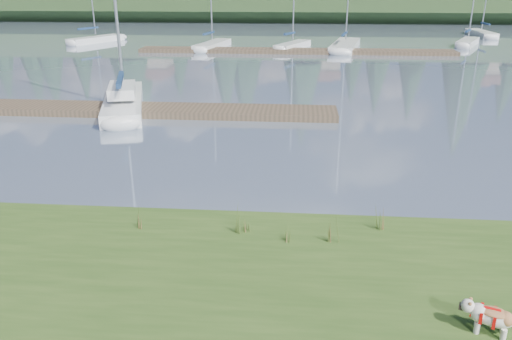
{
  "coord_description": "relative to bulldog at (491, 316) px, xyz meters",
  "views": [
    {
      "loc": [
        2.23,
        -12.28,
        5.5
      ],
      "look_at": [
        1.25,
        -0.5,
        1.04
      ],
      "focal_mm": 35.0,
      "sensor_mm": 36.0,
      "label": 1
    }
  ],
  "objects": [
    {
      "name": "dock_near",
      "position": [
        -9.33,
        14.58,
        -0.51
      ],
      "size": [
        16.0,
        2.0,
        0.3
      ],
      "primitive_type": "cube",
      "color": "#4C3D2C",
      "rests_on": "ground"
    },
    {
      "name": "dock_far",
      "position": [
        -3.33,
        35.58,
        -0.51
      ],
      "size": [
        26.0,
        2.2,
        0.3
      ],
      "primitive_type": "cube",
      "color": "#4C3D2C",
      "rests_on": "ground"
    },
    {
      "name": "weed_0",
      "position": [
        -4.33,
        2.96,
        -0.01
      ],
      "size": [
        0.17,
        0.14,
        0.71
      ],
      "color": "#475B23",
      "rests_on": "bank"
    },
    {
      "name": "sailboat_main",
      "position": [
        -11.24,
        15.95,
        -0.24
      ],
      "size": [
        3.88,
        8.3,
        11.84
      ],
      "rotation": [
        0.0,
        0.0,
        1.86
      ],
      "color": "silver",
      "rests_on": "ground"
    },
    {
      "name": "bulldog",
      "position": [
        0.0,
        0.0,
        0.0
      ],
      "size": [
        0.84,
        0.53,
        0.49
      ],
      "rotation": [
        0.0,
        0.0,
        2.78
      ],
      "color": "silver",
      "rests_on": "bank"
    },
    {
      "name": "bank",
      "position": [
        -5.33,
        -0.42,
        -0.48
      ],
      "size": [
        60.0,
        9.0,
        0.35
      ],
      "primitive_type": "cube",
      "color": "#37521D",
      "rests_on": "ground"
    },
    {
      "name": "weed_1",
      "position": [
        -4.09,
        3.07,
        -0.14
      ],
      "size": [
        0.17,
        0.14,
        0.4
      ],
      "color": "#475B23",
      "rests_on": "bank"
    },
    {
      "name": "sailboat_bg_3",
      "position": [
        1.16,
        39.39,
        -0.34
      ],
      "size": [
        3.64,
        9.79,
        13.93
      ],
      "rotation": [
        0.0,
        0.0,
        1.38
      ],
      "color": "silver",
      "rests_on": "ground"
    },
    {
      "name": "ground",
      "position": [
        -5.33,
        35.58,
        -0.66
      ],
      "size": [
        200.0,
        200.0,
        0.0
      ],
      "primitive_type": "plane",
      "color": "slate",
      "rests_on": "ground"
    },
    {
      "name": "weed_2",
      "position": [
        -2.27,
        2.78,
        -0.04
      ],
      "size": [
        0.17,
        0.14,
        0.63
      ],
      "color": "#475B23",
      "rests_on": "bank"
    },
    {
      "name": "ridge",
      "position": [
        -5.33,
        78.58,
        1.84
      ],
      "size": [
        200.0,
        20.0,
        5.0
      ],
      "primitive_type": "cube",
      "color": "#1F3318",
      "rests_on": "ground"
    },
    {
      "name": "mud_lip",
      "position": [
        -5.33,
        3.98,
        -0.59
      ],
      "size": [
        60.0,
        0.5,
        0.14
      ],
      "primitive_type": "cube",
      "color": "#33281C",
      "rests_on": "ground"
    },
    {
      "name": "sailboat_bg_1",
      "position": [
        -10.54,
        38.4,
        -0.33
      ],
      "size": [
        2.68,
        7.41,
        10.93
      ],
      "rotation": [
        0.0,
        0.0,
        1.39
      ],
      "color": "silver",
      "rests_on": "ground"
    },
    {
      "name": "weed_4",
      "position": [
        -3.16,
        2.71,
        -0.12
      ],
      "size": [
        0.17,
        0.14,
        0.44
      ],
      "color": "#475B23",
      "rests_on": "bank"
    },
    {
      "name": "sailboat_bg_0",
      "position": [
        -22.41,
        42.08,
        -0.33
      ],
      "size": [
        4.25,
        6.94,
        10.3
      ],
      "rotation": [
        0.0,
        0.0,
        1.13
      ],
      "color": "silver",
      "rests_on": "ground"
    },
    {
      "name": "weed_3",
      "position": [
        -6.53,
        3.03,
        -0.1
      ],
      "size": [
        0.17,
        0.14,
        0.51
      ],
      "color": "#475B23",
      "rests_on": "bank"
    },
    {
      "name": "weed_5",
      "position": [
        -1.18,
        3.38,
        -0.05
      ],
      "size": [
        0.17,
        0.14,
        0.62
      ],
      "color": "#475B23",
      "rests_on": "bank"
    },
    {
      "name": "sailboat_bg_5",
      "position": [
        16.56,
        51.42,
        -0.34
      ],
      "size": [
        1.61,
        7.66,
        10.96
      ],
      "rotation": [
        0.0,
        0.0,
        1.56
      ],
      "color": "silver",
      "rests_on": "ground"
    },
    {
      "name": "sailboat_bg_4",
      "position": [
        12.7,
        42.4,
        -0.33
      ],
      "size": [
        3.89,
        6.37,
        9.68
      ],
      "rotation": [
        0.0,
        0.0,
        1.13
      ],
      "color": "silver",
      "rests_on": "ground"
    },
    {
      "name": "sailboat_bg_2",
      "position": [
        -3.39,
        38.5,
        -0.33
      ],
      "size": [
        3.51,
        6.2,
        9.52
      ],
      "rotation": [
        0.0,
        0.0,
        1.18
      ],
      "color": "silver",
      "rests_on": "ground"
    }
  ]
}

